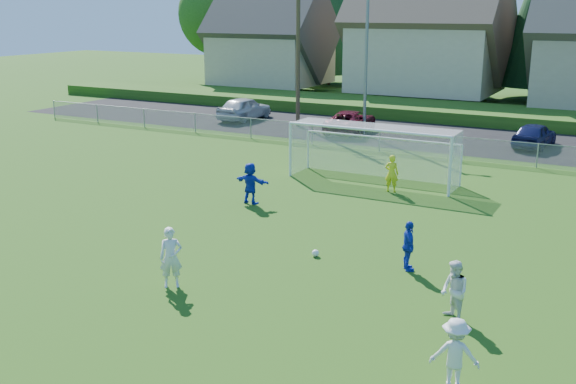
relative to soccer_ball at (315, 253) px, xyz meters
name	(u,v)px	position (x,y,z in m)	size (l,w,h in m)	color
ground	(132,324)	(-1.90, -6.27, -0.11)	(160.00, 160.00, 0.00)	#193D0C
asphalt_lot	(444,138)	(-1.90, 21.23, -0.10)	(60.00, 60.00, 0.00)	black
grass_embankment	(475,114)	(-1.90, 28.73, 0.29)	(70.00, 6.00, 0.80)	#1E420F
soccer_ball	(315,253)	(0.00, 0.00, 0.00)	(0.22, 0.22, 0.22)	white
player_white_a	(171,258)	(-2.47, -3.95, 0.74)	(0.62, 0.41, 1.70)	silver
player_white_b	(454,291)	(4.90, -2.34, 0.66)	(0.74, 0.58, 1.53)	silver
player_white_c	(455,354)	(5.72, -5.40, 0.65)	(0.99, 0.57, 1.53)	silver
player_blue_a	(409,246)	(2.86, 0.28, 0.64)	(0.87, 0.36, 1.49)	#122CAF
player_blue_b	(250,183)	(-4.82, 4.06, 0.70)	(1.51, 0.48, 1.63)	#122CAF
goalkeeper	(392,173)	(-0.55, 8.30, 0.67)	(0.57, 0.38, 1.57)	yellow
car_a	(244,108)	(-15.80, 21.27, 0.68)	(1.86, 4.61, 1.57)	#B2B5BA
car_c	(350,121)	(-7.50, 20.23, 0.57)	(2.26, 4.89, 1.36)	#4D0817
car_e	(534,135)	(3.17, 20.83, 0.57)	(1.61, 4.00, 1.36)	#141946
soccer_goal	(375,144)	(-1.90, 9.78, 1.52)	(7.42, 1.90, 2.50)	white
chainlink_fence	(416,143)	(-1.90, 15.73, 0.52)	(52.06, 0.06, 1.20)	gray
streetlight	(367,53)	(-6.34, 19.73, 4.73)	(1.38, 0.18, 9.00)	slate
utility_pole	(298,45)	(-11.40, 20.73, 5.04)	(1.60, 0.26, 10.00)	#473321
houses_row	(533,9)	(0.08, 36.20, 7.22)	(53.90, 11.45, 13.27)	tan
tree_row	(533,14)	(-0.85, 42.47, 6.80)	(65.98, 12.36, 13.80)	#382616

